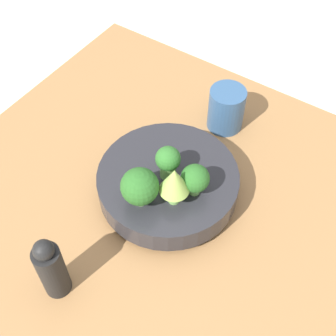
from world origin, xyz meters
The scene contains 9 objects.
ground_plane centered at (0.00, 0.00, 0.00)m, with size 6.00×6.00×0.00m, color beige.
table centered at (0.00, 0.00, 0.02)m, with size 0.83×0.79×0.04m.
bowl centered at (0.01, 0.01, 0.08)m, with size 0.26×0.26×0.06m.
broccoli_floret_front centered at (0.00, -0.06, 0.15)m, with size 0.06×0.06×0.08m.
broccoli_floret_center centered at (0.01, 0.01, 0.14)m, with size 0.04×0.04×0.07m.
broccoli_floret_right centered at (0.07, 0.01, 0.14)m, with size 0.05×0.05×0.06m.
romanesco_piece_near centered at (0.05, -0.03, 0.16)m, with size 0.05×0.05×0.08m.
cup centered at (0.01, 0.23, 0.09)m, with size 0.07×0.07×0.09m.
pepper_mill centered at (-0.04, -0.24, 0.11)m, with size 0.04×0.04×0.14m.
Camera 1 is at (0.29, -0.41, 0.77)m, focal length 50.00 mm.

